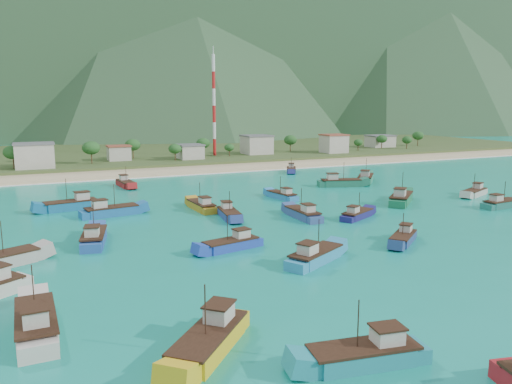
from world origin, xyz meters
name	(u,v)px	position (x,y,z in m)	size (l,w,h in m)	color
ground	(266,227)	(0.00, 0.00, 0.00)	(600.00, 600.00, 0.00)	#0C8873
beach	(159,172)	(0.00, 79.00, 0.00)	(400.00, 18.00, 1.20)	beige
land	(125,155)	(0.00, 140.00, 0.00)	(400.00, 110.00, 2.40)	#385123
surf_line	(166,176)	(0.00, 69.50, 0.00)	(400.00, 2.50, 0.08)	white
mountains	(42,2)	(-18.31, 403.81, 106.83)	(1520.00, 440.00, 260.00)	slate
village	(177,150)	(13.04, 103.55, 4.84)	(215.78, 29.31, 7.46)	beige
vegetation	(131,151)	(-3.88, 102.87, 5.01)	(271.36, 25.25, 7.87)	#235623
radio_tower	(214,106)	(29.45, 108.00, 20.95)	(1.20, 1.20, 38.70)	red
boat_0	(475,193)	(58.70, 7.28, 0.66)	(10.11, 6.48, 5.77)	#BBB4A8
boat_2	(291,170)	(38.91, 62.17, 0.58)	(6.66, 9.25, 5.36)	navy
boat_5	(340,183)	(37.29, 32.12, 0.86)	(12.13, 6.79, 6.88)	#1C644B
boat_6	(202,207)	(-5.68, 18.77, 0.70)	(3.55, 10.36, 6.03)	#B0801C
boat_8	(111,212)	(-23.56, 20.98, 0.82)	(11.64, 4.94, 6.66)	#195D9D
boat_9	(94,239)	(-28.94, 1.72, 0.79)	(5.43, 11.40, 6.48)	#234F9E
boat_10	(229,214)	(-3.17, 9.80, 0.64)	(4.15, 9.95, 5.70)	navy
boat_11	(357,215)	(18.92, -0.89, 0.58)	(9.25, 6.50, 5.34)	navy
boat_12	(403,239)	(15.47, -17.82, 0.57)	(8.71, 7.52, 5.28)	navy
boat_14	(210,341)	(-23.84, -38.28, 0.85)	(10.41, 10.78, 6.84)	gold
boat_15	(401,199)	(36.44, 7.20, 0.92)	(11.52, 10.76, 7.20)	#176943
boat_20	(366,179)	(47.76, 35.12, 0.89)	(10.54, 11.28, 7.05)	#227A5A
boat_21	(315,257)	(-2.43, -20.77, 0.77)	(11.02, 7.90, 6.38)	teal
boat_23	(36,325)	(-37.76, -28.42, 0.87)	(3.65, 11.82, 6.96)	beige
boat_24	(501,204)	(52.59, -5.17, 0.68)	(10.25, 3.85, 5.92)	#1E655A
boat_25	(366,356)	(-12.82, -46.02, 0.73)	(10.85, 4.76, 6.20)	teal
boat_26	(282,196)	(15.16, 22.91, 0.61)	(4.09, 9.65, 5.52)	#2676B8
boat_27	(126,184)	(-14.58, 55.21, 0.67)	(3.81, 10.15, 5.86)	maroon
boat_28	(303,215)	(9.56, 3.45, 0.72)	(3.24, 10.41, 6.12)	#2F4980
boat_30	(72,205)	(-29.94, 30.21, 0.87)	(12.11, 5.20, 6.93)	#126291
boat_31	(232,245)	(-10.49, -10.08, 0.64)	(10.04, 4.73, 5.71)	#1F40AC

